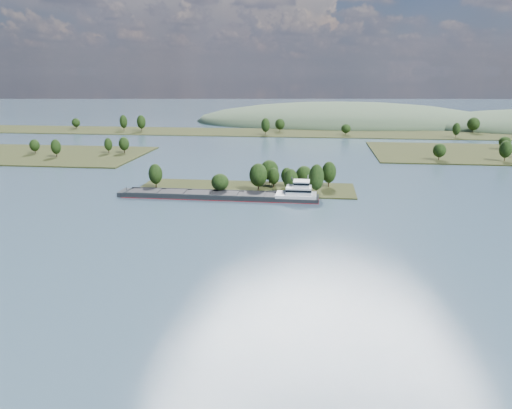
# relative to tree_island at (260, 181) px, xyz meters

# --- Properties ---
(ground) EXTENTS (1800.00, 1800.00, 0.00)m
(ground) POSITION_rel_tree_island_xyz_m (-6.38, -59.11, -4.01)
(ground) COLOR #354B5C
(ground) RESTS_ON ground
(tree_island) EXTENTS (100.00, 31.76, 14.96)m
(tree_island) POSITION_rel_tree_island_xyz_m (0.00, 0.00, 0.00)
(tree_island) COLOR #262C13
(tree_island) RESTS_ON ground
(back_shoreline) EXTENTS (900.00, 60.00, 15.84)m
(back_shoreline) POSITION_rel_tree_island_xyz_m (2.01, 220.72, -3.20)
(back_shoreline) COLOR #262C13
(back_shoreline) RESTS_ON ground
(hill_west) EXTENTS (320.00, 160.00, 44.00)m
(hill_west) POSITION_rel_tree_island_xyz_m (53.62, 320.89, -4.01)
(hill_west) COLOR #3F553A
(hill_west) RESTS_ON ground
(cargo_barge) EXTENTS (87.57, 11.76, 11.83)m
(cargo_barge) POSITION_rel_tree_island_xyz_m (-10.15, -17.61, -2.52)
(cargo_barge) COLOR black
(cargo_barge) RESTS_ON ground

